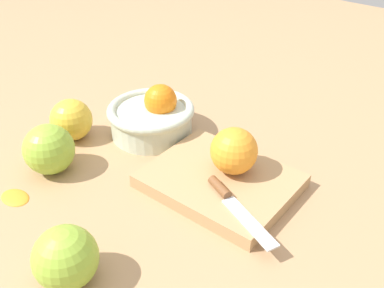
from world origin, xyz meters
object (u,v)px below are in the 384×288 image
Objects in this scene: cutting_board at (220,181)px; apple_front_right at (66,258)px; apple_mid_left at (70,120)px; bowl at (152,116)px; apple_front_left at (49,149)px; orange_on_board at (234,151)px; knife at (232,201)px.

apple_front_right is (-0.04, -0.27, 0.03)m from cutting_board.
apple_mid_left is at bearing 141.55° from apple_front_right.
apple_front_right is (0.16, -0.32, 0.00)m from bowl.
orange_on_board is at bearing 33.32° from apple_front_left.
bowl reaches higher than apple_front_right.
apple_front_left is 1.04× the size of apple_front_right.
apple_front_left is at bearing -161.78° from knife.
orange_on_board is 0.93× the size of apple_front_right.
bowl is 0.35m from apple_front_right.
orange_on_board is 0.30m from apple_front_left.
cutting_board is at bearing 139.66° from knife.
orange_on_board is at bearing 15.07° from apple_mid_left.
orange_on_board is 0.29m from apple_front_right.
orange_on_board is 0.09m from knife.
apple_mid_left reaches higher than knife.
cutting_board is (0.19, -0.05, -0.03)m from bowl.
knife is 1.86× the size of apple_front_right.
bowl is 0.20m from apple_front_left.
bowl is at bearing 75.50° from apple_front_left.
apple_front_right is (-0.04, -0.29, -0.02)m from orange_on_board.
apple_mid_left is at bearing -177.63° from knife.
bowl is 0.20m from cutting_board.
bowl is 1.93× the size of apple_front_left.
orange_on_board reaches higher than bowl.
bowl is at bearing 158.97° from knife.
apple_front_right is at bearing -63.48° from bowl.
knife is 0.35m from apple_mid_left.
apple_mid_left is 0.10m from apple_front_left.
apple_front_left reaches higher than cutting_board.
cutting_board is at bearing -14.52° from bowl.
apple_front_left is (-0.30, -0.10, 0.01)m from knife.
apple_front_left is (-0.24, -0.14, 0.03)m from cutting_board.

